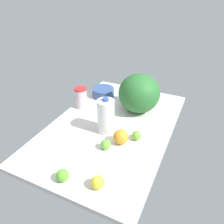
# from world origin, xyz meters

# --- Properties ---
(countertop) EXTENTS (1.20, 0.76, 0.03)m
(countertop) POSITION_xyz_m (0.00, 0.00, 0.01)
(countertop) COLOR silver
(countertop) RESTS_ON ground
(mixing_bowl) EXTENTS (0.18, 0.18, 0.07)m
(mixing_bowl) POSITION_xyz_m (-0.34, -0.24, 0.06)
(mixing_bowl) COLOR #35518B
(mixing_bowl) RESTS_ON countertop
(milk_jug) EXTENTS (0.11, 0.11, 0.24)m
(milk_jug) POSITION_xyz_m (0.08, -0.01, 0.14)
(milk_jug) COLOR white
(milk_jug) RESTS_ON countertop
(watermelon) EXTENTS (0.29, 0.29, 0.28)m
(watermelon) POSITION_xyz_m (-0.25, 0.09, 0.17)
(watermelon) COLOR #29682C
(watermelon) RESTS_ON countertop
(tumbler_cup) EXTENTS (0.09, 0.09, 0.16)m
(tumbler_cup) POSITION_xyz_m (-0.11, -0.31, 0.11)
(tumbler_cup) COLOR silver
(tumbler_cup) RESTS_ON countertop
(lime_loose) EXTENTS (0.06, 0.06, 0.06)m
(lime_loose) POSITION_xyz_m (0.52, -0.02, 0.06)
(lime_loose) COLOR #5CB72F
(lime_loose) RESTS_ON countertop
(lemon_near_front) EXTENTS (0.06, 0.06, 0.06)m
(lemon_near_front) POSITION_xyz_m (0.49, 0.16, 0.06)
(lemon_near_front) COLOR yellow
(lemon_near_front) RESTS_ON countertop
(lime_by_jug) EXTENTS (0.06, 0.06, 0.06)m
(lime_by_jug) POSITION_xyz_m (0.23, 0.07, 0.06)
(lime_by_jug) COLOR #65BA38
(lime_by_jug) RESTS_ON countertop
(orange_far_back) EXTENTS (0.09, 0.09, 0.09)m
(orange_far_back) POSITION_xyz_m (0.15, 0.13, 0.07)
(orange_far_back) COLOR orange
(orange_far_back) RESTS_ON countertop
(lime_beside_bowl) EXTENTS (0.06, 0.06, 0.06)m
(lime_beside_bowl) POSITION_xyz_m (0.08, 0.20, 0.06)
(lime_beside_bowl) COLOR #66B234
(lime_beside_bowl) RESTS_ON countertop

